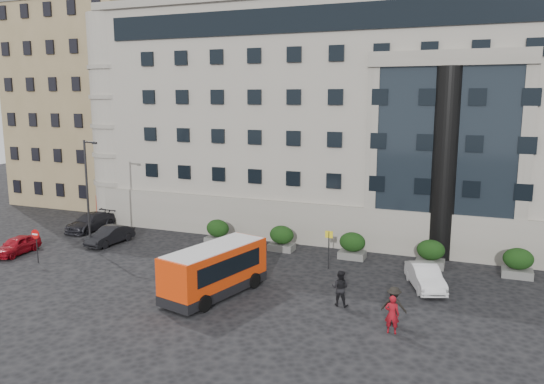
{
  "coord_description": "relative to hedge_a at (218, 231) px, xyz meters",
  "views": [
    {
      "loc": [
        14.28,
        -26.99,
        11.01
      ],
      "look_at": [
        1.95,
        4.02,
        5.0
      ],
      "focal_mm": 35.0,
      "sensor_mm": 36.0,
      "label": 1
    }
  ],
  "objects": [
    {
      "name": "ground",
      "position": [
        4.0,
        -7.8,
        -0.93
      ],
      "size": [
        120.0,
        120.0,
        0.0
      ],
      "primitive_type": "plane",
      "color": "black",
      "rests_on": "ground"
    },
    {
      "name": "civic_building",
      "position": [
        10.0,
        14.2,
        8.07
      ],
      "size": [
        44.0,
        24.0,
        18.0
      ],
      "primitive_type": "cube",
      "color": "gray",
      "rests_on": "ground"
    },
    {
      "name": "entrance_column",
      "position": [
        16.0,
        2.5,
        5.57
      ],
      "size": [
        1.8,
        1.8,
        13.0
      ],
      "primitive_type": "cylinder",
      "color": "black",
      "rests_on": "ground"
    },
    {
      "name": "apartment_near",
      "position": [
        -20.0,
        12.2,
        9.07
      ],
      "size": [
        14.0,
        14.0,
        20.0
      ],
      "primitive_type": "cube",
      "color": "olive",
      "rests_on": "ground"
    },
    {
      "name": "apartment_far",
      "position": [
        -23.0,
        30.2,
        10.07
      ],
      "size": [
        13.0,
        13.0,
        22.0
      ],
      "primitive_type": "cube",
      "color": "brown",
      "rests_on": "ground"
    },
    {
      "name": "hedge_a",
      "position": [
        0.0,
        0.0,
        0.0
      ],
      "size": [
        1.8,
        1.26,
        1.84
      ],
      "color": "#555552",
      "rests_on": "ground"
    },
    {
      "name": "hedge_b",
      "position": [
        5.2,
        0.0,
        0.0
      ],
      "size": [
        1.8,
        1.26,
        1.84
      ],
      "color": "#555552",
      "rests_on": "ground"
    },
    {
      "name": "hedge_c",
      "position": [
        10.4,
        0.0,
        0.0
      ],
      "size": [
        1.8,
        1.26,
        1.84
      ],
      "color": "#555552",
      "rests_on": "ground"
    },
    {
      "name": "hedge_d",
      "position": [
        15.6,
        0.0,
        0.0
      ],
      "size": [
        1.8,
        1.26,
        1.84
      ],
      "color": "#555552",
      "rests_on": "ground"
    },
    {
      "name": "hedge_e",
      "position": [
        20.8,
        0.0,
        0.0
      ],
      "size": [
        1.8,
        1.26,
        1.84
      ],
      "color": "#555552",
      "rests_on": "ground"
    },
    {
      "name": "street_lamp",
      "position": [
        -7.94,
        -4.8,
        3.44
      ],
      "size": [
        1.16,
        0.18,
        8.0
      ],
      "color": "#262628",
      "rests_on": "ground"
    },
    {
      "name": "bus_stop_sign",
      "position": [
        9.5,
        -2.8,
        0.8
      ],
      "size": [
        0.5,
        0.08,
        2.52
      ],
      "color": "#262628",
      "rests_on": "ground"
    },
    {
      "name": "no_entry_sign",
      "position": [
        -9.0,
        -8.84,
        0.72
      ],
      "size": [
        0.64,
        0.16,
        2.32
      ],
      "color": "#262628",
      "rests_on": "ground"
    },
    {
      "name": "minibus",
      "position": [
        4.8,
        -9.59,
        0.62
      ],
      "size": [
        3.86,
        7.07,
        2.8
      ],
      "rotation": [
        0.0,
        0.0,
        -0.24
      ],
      "color": "red",
      "rests_on": "ground"
    },
    {
      "name": "red_truck",
      "position": [
        -12.37,
        5.97,
        0.68
      ],
      "size": [
        3.19,
        6.06,
        3.15
      ],
      "rotation": [
        0.0,
        0.0,
        -0.09
      ],
      "color": "maroon",
      "rests_on": "ground"
    },
    {
      "name": "parked_car_a",
      "position": [
        -11.96,
        -7.79,
        -0.29
      ],
      "size": [
        1.87,
        3.87,
        1.27
      ],
      "primitive_type": "imported",
      "rotation": [
        0.0,
        0.0,
        0.1
      ],
      "color": "maroon",
      "rests_on": "ground"
    },
    {
      "name": "parked_car_b",
      "position": [
        -7.5,
        -3.22,
        -0.26
      ],
      "size": [
        1.79,
        4.19,
        1.34
      ],
      "primitive_type": "imported",
      "rotation": [
        0.0,
        0.0,
        -0.09
      ],
      "color": "black",
      "rests_on": "ground"
    },
    {
      "name": "parked_car_c",
      "position": [
        -11.8,
        -0.32,
        -0.23
      ],
      "size": [
        2.01,
        4.85,
        1.4
      ],
      "primitive_type": "imported",
      "rotation": [
        0.0,
        0.0,
        -0.01
      ],
      "color": "black",
      "rests_on": "ground"
    },
    {
      "name": "parked_car_d",
      "position": [
        -11.84,
        5.64,
        -0.15
      ],
      "size": [
        2.62,
        5.61,
        1.55
      ],
      "primitive_type": "imported",
      "rotation": [
        0.0,
        0.0,
        -0.01
      ],
      "color": "black",
      "rests_on": "ground"
    },
    {
      "name": "white_taxi",
      "position": [
        15.69,
        -4.14,
        -0.23
      ],
      "size": [
        2.9,
        4.5,
        1.4
      ],
      "primitive_type": "imported",
      "rotation": [
        0.0,
        0.0,
        0.37
      ],
      "color": "silver",
      "rests_on": "ground"
    },
    {
      "name": "pedestrian_a",
      "position": [
        14.85,
        -10.9,
        0.0
      ],
      "size": [
        0.7,
        0.48,
        1.87
      ],
      "primitive_type": "imported",
      "rotation": [
        0.0,
        0.0,
        3.19
      ],
      "color": "maroon",
      "rests_on": "ground"
    },
    {
      "name": "pedestrian_b",
      "position": [
        11.73,
        -8.51,
        0.05
      ],
      "size": [
        0.96,
        0.75,
        1.95
      ],
      "primitive_type": "imported",
      "rotation": [
        0.0,
        0.0,
        3.13
      ],
      "color": "black",
      "rests_on": "ground"
    },
    {
      "name": "pedestrian_c",
      "position": [
        14.77,
        -9.83,
        0.03
      ],
      "size": [
        1.24,
        0.73,
        1.91
      ],
      "primitive_type": "imported",
      "rotation": [
        0.0,
        0.0,
        3.16
      ],
      "color": "black",
      "rests_on": "ground"
    }
  ]
}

